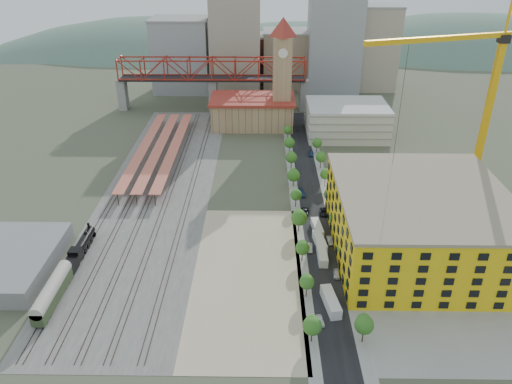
{
  "coord_description": "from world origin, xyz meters",
  "views": [
    {
      "loc": [
        -0.37,
        -136.18,
        78.71
      ],
      "look_at": [
        -2.2,
        -4.08,
        10.0
      ],
      "focal_mm": 35.0,
      "sensor_mm": 36.0,
      "label": 1
    }
  ],
  "objects_px": {
    "site_trailer_b": "(322,255)",
    "coach": "(52,292)",
    "car_0": "(320,321)",
    "site_trailer_a": "(331,302)",
    "construction_building": "(419,222)",
    "site_trailer_d": "(317,228)",
    "clock_tower": "(282,64)",
    "tower_crane": "(482,88)",
    "locomotive": "(80,249)",
    "site_trailer_c": "(320,242)"
  },
  "relations": [
    {
      "from": "tower_crane",
      "to": "car_0",
      "type": "bearing_deg",
      "value": -131.89
    },
    {
      "from": "locomotive",
      "to": "site_trailer_b",
      "type": "bearing_deg",
      "value": -0.42
    },
    {
      "from": "car_0",
      "to": "site_trailer_a",
      "type": "bearing_deg",
      "value": 54.99
    },
    {
      "from": "site_trailer_b",
      "to": "site_trailer_d",
      "type": "bearing_deg",
      "value": 90.25
    },
    {
      "from": "site_trailer_a",
      "to": "site_trailer_c",
      "type": "height_order",
      "value": "site_trailer_a"
    },
    {
      "from": "tower_crane",
      "to": "locomotive",
      "type": "bearing_deg",
      "value": -165.13
    },
    {
      "from": "coach",
      "to": "car_0",
      "type": "relative_size",
      "value": 4.89
    },
    {
      "from": "site_trailer_b",
      "to": "site_trailer_a",
      "type": "bearing_deg",
      "value": -89.75
    },
    {
      "from": "clock_tower",
      "to": "construction_building",
      "type": "relative_size",
      "value": 1.03
    },
    {
      "from": "tower_crane",
      "to": "car_0",
      "type": "xyz_separation_m",
      "value": [
        -50.02,
        -55.77,
        -38.15
      ]
    },
    {
      "from": "site_trailer_c",
      "to": "site_trailer_d",
      "type": "height_order",
      "value": "site_trailer_c"
    },
    {
      "from": "coach",
      "to": "site_trailer_d",
      "type": "height_order",
      "value": "coach"
    },
    {
      "from": "locomotive",
      "to": "site_trailer_d",
      "type": "distance_m",
      "value": 67.37
    },
    {
      "from": "construction_building",
      "to": "site_trailer_d",
      "type": "height_order",
      "value": "construction_building"
    },
    {
      "from": "locomotive",
      "to": "site_trailer_b",
      "type": "distance_m",
      "value": 66.01
    },
    {
      "from": "site_trailer_a",
      "to": "site_trailer_c",
      "type": "relative_size",
      "value": 1.1
    },
    {
      "from": "site_trailer_b",
      "to": "car_0",
      "type": "xyz_separation_m",
      "value": [
        -3.0,
        -25.29,
        -0.59
      ]
    },
    {
      "from": "site_trailer_b",
      "to": "coach",
      "type": "bearing_deg",
      "value": -163.6
    },
    {
      "from": "locomotive",
      "to": "coach",
      "type": "height_order",
      "value": "coach"
    },
    {
      "from": "clock_tower",
      "to": "site_trailer_a",
      "type": "bearing_deg",
      "value": -86.29
    },
    {
      "from": "site_trailer_a",
      "to": "car_0",
      "type": "distance_m",
      "value": 6.53
    },
    {
      "from": "site_trailer_b",
      "to": "site_trailer_c",
      "type": "bearing_deg",
      "value": 90.25
    },
    {
      "from": "locomotive",
      "to": "site_trailer_b",
      "type": "relative_size",
      "value": 2.48
    },
    {
      "from": "clock_tower",
      "to": "tower_crane",
      "type": "xyz_separation_m",
      "value": [
        55.02,
        -73.5,
        10.11
      ]
    },
    {
      "from": "coach",
      "to": "tower_crane",
      "type": "xyz_separation_m",
      "value": [
        113.02,
        49.6,
        35.67
      ]
    },
    {
      "from": "locomotive",
      "to": "car_0",
      "type": "relative_size",
      "value": 5.87
    },
    {
      "from": "site_trailer_a",
      "to": "site_trailer_d",
      "type": "bearing_deg",
      "value": 81.16
    },
    {
      "from": "coach",
      "to": "tower_crane",
      "type": "distance_m",
      "value": 128.48
    },
    {
      "from": "site_trailer_c",
      "to": "construction_building",
      "type": "bearing_deg",
      "value": -12.67
    },
    {
      "from": "site_trailer_d",
      "to": "car_0",
      "type": "relative_size",
      "value": 2.3
    },
    {
      "from": "site_trailer_b",
      "to": "site_trailer_c",
      "type": "relative_size",
      "value": 1.0
    },
    {
      "from": "site_trailer_d",
      "to": "locomotive",
      "type": "bearing_deg",
      "value": -174.55
    },
    {
      "from": "clock_tower",
      "to": "site_trailer_c",
      "type": "height_order",
      "value": "clock_tower"
    },
    {
      "from": "tower_crane",
      "to": "coach",
      "type": "bearing_deg",
      "value": -156.3
    },
    {
      "from": "clock_tower",
      "to": "site_trailer_a",
      "type": "height_order",
      "value": "clock_tower"
    },
    {
      "from": "clock_tower",
      "to": "site_trailer_d",
      "type": "height_order",
      "value": "clock_tower"
    },
    {
      "from": "locomotive",
      "to": "tower_crane",
      "type": "height_order",
      "value": "tower_crane"
    },
    {
      "from": "construction_building",
      "to": "car_0",
      "type": "relative_size",
      "value": 13.17
    },
    {
      "from": "construction_building",
      "to": "coach",
      "type": "xyz_separation_m",
      "value": [
        -92.0,
        -23.11,
        -6.27
      ]
    },
    {
      "from": "coach",
      "to": "car_0",
      "type": "distance_m",
      "value": 63.35
    },
    {
      "from": "locomotive",
      "to": "site_trailer_a",
      "type": "bearing_deg",
      "value": -16.87
    },
    {
      "from": "site_trailer_d",
      "to": "coach",
      "type": "bearing_deg",
      "value": -159.47
    },
    {
      "from": "clock_tower",
      "to": "site_trailer_a",
      "type": "relative_size",
      "value": 5.15
    },
    {
      "from": "coach",
      "to": "site_trailer_c",
      "type": "distance_m",
      "value": 70.79
    },
    {
      "from": "site_trailer_a",
      "to": "site_trailer_b",
      "type": "bearing_deg",
      "value": 81.16
    },
    {
      "from": "clock_tower",
      "to": "site_trailer_a",
      "type": "distance_m",
      "value": 126.76
    },
    {
      "from": "construction_building",
      "to": "tower_crane",
      "type": "distance_m",
      "value": 44.81
    },
    {
      "from": "construction_building",
      "to": "coach",
      "type": "bearing_deg",
      "value": -165.9
    },
    {
      "from": "coach",
      "to": "site_trailer_b",
      "type": "bearing_deg",
      "value": 16.15
    },
    {
      "from": "coach",
      "to": "site_trailer_b",
      "type": "xyz_separation_m",
      "value": [
        66.0,
        19.12,
        -1.89
      ]
    }
  ]
}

